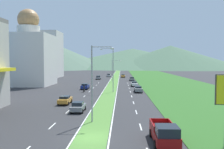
{
  "coord_description": "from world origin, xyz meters",
  "views": [
    {
      "loc": [
        2.91,
        -22.82,
        7.42
      ],
      "look_at": [
        0.34,
        41.34,
        4.01
      ],
      "focal_mm": 38.29,
      "sensor_mm": 36.0,
      "label": 1
    }
  ],
  "objects_px": {
    "street_lamp_far": "(113,69)",
    "car_5": "(123,76)",
    "car_6": "(98,77)",
    "car_8": "(109,75)",
    "car_1": "(85,86)",
    "car_9": "(65,100)",
    "car_7": "(132,79)",
    "motorcycle_rider": "(84,89)",
    "car_4": "(134,84)",
    "car_0": "(78,107)",
    "street_lamp_mid": "(112,67)",
    "car_3": "(138,89)",
    "street_lamp_near": "(94,79)",
    "pickup_truck_0": "(164,133)"
  },
  "relations": [
    {
      "from": "car_7",
      "to": "car_9",
      "type": "bearing_deg",
      "value": -15.0
    },
    {
      "from": "car_3",
      "to": "car_8",
      "type": "bearing_deg",
      "value": -170.09
    },
    {
      "from": "pickup_truck_0",
      "to": "car_6",
      "type": "bearing_deg",
      "value": -170.18
    },
    {
      "from": "car_7",
      "to": "car_9",
      "type": "height_order",
      "value": "car_7"
    },
    {
      "from": "street_lamp_far",
      "to": "car_5",
      "type": "xyz_separation_m",
      "value": [
        3.72,
        26.39,
        -4.01
      ]
    },
    {
      "from": "car_6",
      "to": "motorcycle_rider",
      "type": "bearing_deg",
      "value": -179.19
    },
    {
      "from": "car_6",
      "to": "car_7",
      "type": "xyz_separation_m",
      "value": [
        13.87,
        -6.43,
        -0.08
      ]
    },
    {
      "from": "street_lamp_mid",
      "to": "car_7",
      "type": "relative_size",
      "value": 2.6
    },
    {
      "from": "street_lamp_near",
      "to": "street_lamp_far",
      "type": "height_order",
      "value": "street_lamp_near"
    },
    {
      "from": "car_7",
      "to": "car_9",
      "type": "xyz_separation_m",
      "value": [
        -14.03,
        -52.38,
        0.0
      ]
    },
    {
      "from": "car_5",
      "to": "car_8",
      "type": "relative_size",
      "value": 1.11
    },
    {
      "from": "motorcycle_rider",
      "to": "car_9",
      "type": "bearing_deg",
      "value": 177.38
    },
    {
      "from": "car_6",
      "to": "car_7",
      "type": "relative_size",
      "value": 1.03
    },
    {
      "from": "car_4",
      "to": "motorcycle_rider",
      "type": "height_order",
      "value": "motorcycle_rider"
    },
    {
      "from": "car_0",
      "to": "car_4",
      "type": "distance_m",
      "value": 38.87
    },
    {
      "from": "street_lamp_mid",
      "to": "car_9",
      "type": "relative_size",
      "value": 2.49
    },
    {
      "from": "car_0",
      "to": "car_4",
      "type": "xyz_separation_m",
      "value": [
        10.38,
        37.46,
        0.01
      ]
    },
    {
      "from": "car_4",
      "to": "motorcycle_rider",
      "type": "distance_m",
      "value": 19.5
    },
    {
      "from": "car_1",
      "to": "car_4",
      "type": "bearing_deg",
      "value": -59.6
    },
    {
      "from": "car_4",
      "to": "car_6",
      "type": "bearing_deg",
      "value": -153.7
    },
    {
      "from": "car_4",
      "to": "car_8",
      "type": "relative_size",
      "value": 1.15
    },
    {
      "from": "car_4",
      "to": "car_3",
      "type": "bearing_deg",
      "value": 0.77
    },
    {
      "from": "car_6",
      "to": "car_8",
      "type": "height_order",
      "value": "car_6"
    },
    {
      "from": "car_3",
      "to": "car_9",
      "type": "distance_m",
      "value": 22.04
    },
    {
      "from": "car_4",
      "to": "car_7",
      "type": "xyz_separation_m",
      "value": [
        0.17,
        21.3,
        -0.02
      ]
    },
    {
      "from": "car_4",
      "to": "car_5",
      "type": "relative_size",
      "value": 1.03
    },
    {
      "from": "car_1",
      "to": "motorcycle_rider",
      "type": "xyz_separation_m",
      "value": [
        0.74,
        -6.32,
        -0.04
      ]
    },
    {
      "from": "car_1",
      "to": "car_7",
      "type": "distance_m",
      "value": 32.58
    },
    {
      "from": "car_4",
      "to": "motorcycle_rider",
      "type": "bearing_deg",
      "value": -42.22
    },
    {
      "from": "street_lamp_far",
      "to": "car_5",
      "type": "bearing_deg",
      "value": 81.97
    },
    {
      "from": "street_lamp_mid",
      "to": "car_3",
      "type": "xyz_separation_m",
      "value": [
        6.47,
        0.56,
        -5.4
      ]
    },
    {
      "from": "car_6",
      "to": "car_5",
      "type": "bearing_deg",
      "value": -39.0
    },
    {
      "from": "car_1",
      "to": "car_7",
      "type": "xyz_separation_m",
      "value": [
        14.01,
        29.42,
        -0.04
      ]
    },
    {
      "from": "car_1",
      "to": "car_9",
      "type": "bearing_deg",
      "value": 179.94
    },
    {
      "from": "street_lamp_far",
      "to": "car_8",
      "type": "xyz_separation_m",
      "value": [
        -3.39,
        31.51,
        -4.02
      ]
    },
    {
      "from": "car_4",
      "to": "car_6",
      "type": "height_order",
      "value": "car_6"
    },
    {
      "from": "motorcycle_rider",
      "to": "street_lamp_far",
      "type": "bearing_deg",
      "value": -12.17
    },
    {
      "from": "car_1",
      "to": "car_5",
      "type": "relative_size",
      "value": 1.04
    },
    {
      "from": "car_5",
      "to": "pickup_truck_0",
      "type": "xyz_separation_m",
      "value": [
        3.13,
        -91.87,
        0.2
      ]
    },
    {
      "from": "car_4",
      "to": "car_9",
      "type": "height_order",
      "value": "car_4"
    },
    {
      "from": "car_4",
      "to": "motorcycle_rider",
      "type": "relative_size",
      "value": 2.34
    },
    {
      "from": "car_1",
      "to": "car_7",
      "type": "height_order",
      "value": "car_1"
    },
    {
      "from": "car_1",
      "to": "car_4",
      "type": "xyz_separation_m",
      "value": [
        13.84,
        8.12,
        -0.02
      ]
    },
    {
      "from": "car_7",
      "to": "street_lamp_near",
      "type": "bearing_deg",
      "value": -6.49
    },
    {
      "from": "car_8",
      "to": "pickup_truck_0",
      "type": "bearing_deg",
      "value": -173.97
    },
    {
      "from": "car_3",
      "to": "car_9",
      "type": "height_order",
      "value": "car_3"
    },
    {
      "from": "car_7",
      "to": "car_4",
      "type": "bearing_deg",
      "value": -0.46
    },
    {
      "from": "car_0",
      "to": "car_4",
      "type": "bearing_deg",
      "value": -15.49
    },
    {
      "from": "car_5",
      "to": "car_7",
      "type": "relative_size",
      "value": 1.09
    },
    {
      "from": "car_9",
      "to": "street_lamp_far",
      "type": "bearing_deg",
      "value": -8.72
    }
  ]
}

